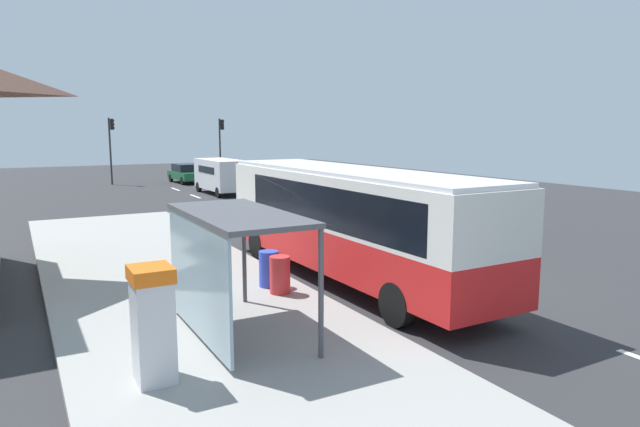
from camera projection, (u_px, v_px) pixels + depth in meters
ground_plane at (249, 219)px, 27.26m from camera, size 56.00×92.00×0.04m
sidewalk_platform at (188, 302)px, 13.80m from camera, size 6.20×30.00×0.18m
lane_stripe_seg_1 at (475, 298)px, 14.38m from camera, size 0.16×2.20×0.01m
lane_stripe_seg_2 at (367, 259)px, 18.71m from camera, size 0.16×2.20×0.01m
lane_stripe_seg_3 at (300, 234)px, 23.04m from camera, size 0.16×2.20×0.01m
lane_stripe_seg_4 at (254, 218)px, 27.38m from camera, size 0.16×2.20×0.01m
lane_stripe_seg_5 at (221, 206)px, 31.71m from camera, size 0.16×2.20×0.01m
lane_stripe_seg_6 at (195, 196)px, 36.04m from camera, size 0.16×2.20×0.01m
lane_stripe_seg_7 at (175, 189)px, 40.37m from camera, size 0.16×2.20×0.01m
bus at (349, 217)px, 15.81m from camera, size 2.68×11.05×3.21m
white_van at (221, 174)px, 37.30m from camera, size 2.11×5.24×2.30m
sedan_near at (186, 173)px, 45.10m from camera, size 2.03×4.49×1.52m
ticket_machine at (153, 323)px, 9.14m from camera, size 0.66×0.76×1.94m
recycling_bin_red at (280, 275)px, 14.17m from camera, size 0.52×0.52×0.95m
recycling_bin_blue at (269, 269)px, 14.78m from camera, size 0.52×0.52×0.95m
traffic_light_near_side at (221, 140)px, 46.74m from camera, size 0.49×0.28×5.16m
traffic_light_far_side at (111, 140)px, 43.34m from camera, size 0.49×0.28×5.17m
bus_shelter at (223, 242)px, 11.03m from camera, size 1.80×4.00×2.50m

